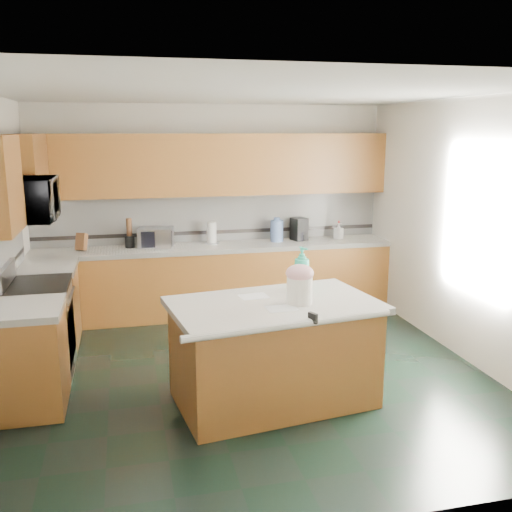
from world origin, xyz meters
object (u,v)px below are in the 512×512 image
object	(u,v)px
island_base	(274,355)
knife_block	(81,242)
treat_jar	(299,290)
soap_bottle_island	(302,269)
toaster_oven	(156,237)
island_top	(274,305)
coffee_maker	(299,229)

from	to	relation	value
island_base	knife_block	distance (m)	3.23
treat_jar	soap_bottle_island	bearing A→B (deg)	48.63
treat_jar	soap_bottle_island	xyz separation A→B (m)	(0.14, 0.39, 0.09)
treat_jar	toaster_oven	world-z (taller)	toaster_oven
soap_bottle_island	island_base	bearing A→B (deg)	-157.43
island_top	knife_block	distance (m)	3.18
knife_block	toaster_oven	distance (m)	0.91
island_base	island_top	xyz separation A→B (m)	(-0.00, 0.00, 0.46)
island_top	soap_bottle_island	xyz separation A→B (m)	(0.34, 0.31, 0.23)
treat_jar	toaster_oven	bearing A→B (deg)	89.64
soap_bottle_island	coffee_maker	world-z (taller)	soap_bottle_island
treat_jar	knife_block	bearing A→B (deg)	104.25
treat_jar	coffee_maker	distance (m)	2.89
soap_bottle_island	knife_block	xyz separation A→B (m)	(-2.10, 2.34, -0.10)
island_base	toaster_oven	bearing A→B (deg)	99.66
knife_block	island_top	bearing A→B (deg)	-33.21
island_base	island_top	world-z (taller)	island_top
toaster_oven	coffee_maker	size ratio (longest dim) A/B	1.41
island_top	treat_jar	size ratio (longest dim) A/B	7.66
island_base	soap_bottle_island	xyz separation A→B (m)	(0.34, 0.31, 0.69)
treat_jar	coffee_maker	world-z (taller)	coffee_maker
island_base	knife_block	bearing A→B (deg)	115.43
island_base	coffee_maker	xyz separation A→B (m)	(1.06, 2.68, 0.64)
island_top	coffee_maker	distance (m)	2.89
island_top	soap_bottle_island	distance (m)	0.52
toaster_oven	coffee_maker	world-z (taller)	coffee_maker
knife_block	coffee_maker	size ratio (longest dim) A/B	0.70
island_top	toaster_oven	world-z (taller)	toaster_oven
toaster_oven	coffee_maker	xyz separation A→B (m)	(1.91, 0.03, 0.03)
treat_jar	coffee_maker	size ratio (longest dim) A/B	0.77
coffee_maker	toaster_oven	bearing A→B (deg)	163.56
coffee_maker	treat_jar	bearing A→B (deg)	-124.58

